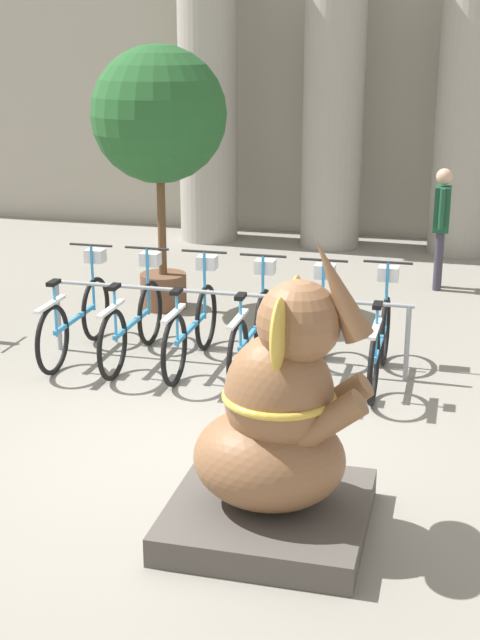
{
  "coord_description": "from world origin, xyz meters",
  "views": [
    {
      "loc": [
        2.03,
        -6.25,
        3.18
      ],
      "look_at": [
        0.36,
        0.38,
        1.0
      ],
      "focal_mm": 50.0,
      "sensor_mm": 36.0,
      "label": 1
    }
  ],
  "objects_px": {
    "bicycle_1": "(133,321)",
    "potted_tree": "(159,121)",
    "bicycle_5": "(380,340)",
    "bicycle_0": "(76,316)",
    "bicycle_2": "(192,325)",
    "elephant_statue": "(277,436)",
    "person_pedestrian": "(441,218)",
    "bicycle_3": "(252,331)",
    "bicycle_4": "(314,337)"
  },
  "relations": [
    {
      "from": "bicycle_2",
      "to": "bicycle_3",
      "type": "distance_m",
      "value": 0.63
    },
    {
      "from": "bicycle_5",
      "to": "elephant_statue",
      "type": "bearing_deg",
      "value": -97.81
    },
    {
      "from": "bicycle_1",
      "to": "bicycle_5",
      "type": "height_order",
      "value": "same"
    },
    {
      "from": "elephant_statue",
      "to": "potted_tree",
      "type": "bearing_deg",
      "value": 117.02
    },
    {
      "from": "bicycle_4",
      "to": "person_pedestrian",
      "type": "bearing_deg",
      "value": 73.94
    },
    {
      "from": "bicycle_0",
      "to": "bicycle_2",
      "type": "height_order",
      "value": "same"
    },
    {
      "from": "bicycle_0",
      "to": "person_pedestrian",
      "type": "xyz_separation_m",
      "value": [
        3.54,
        3.55,
        0.52
      ]
    },
    {
      "from": "bicycle_0",
      "to": "potted_tree",
      "type": "height_order",
      "value": "potted_tree"
    },
    {
      "from": "bicycle_1",
      "to": "potted_tree",
      "type": "distance_m",
      "value": 2.61
    },
    {
      "from": "bicycle_5",
      "to": "bicycle_0",
      "type": "bearing_deg",
      "value": -179.86
    },
    {
      "from": "bicycle_0",
      "to": "person_pedestrian",
      "type": "distance_m",
      "value": 5.04
    },
    {
      "from": "bicycle_5",
      "to": "person_pedestrian",
      "type": "height_order",
      "value": "person_pedestrian"
    },
    {
      "from": "bicycle_1",
      "to": "potted_tree",
      "type": "xyz_separation_m",
      "value": [
        -0.31,
        1.83,
        1.83
      ]
    },
    {
      "from": "bicycle_0",
      "to": "elephant_statue",
      "type": "height_order",
      "value": "elephant_statue"
    },
    {
      "from": "bicycle_0",
      "to": "bicycle_1",
      "type": "xyz_separation_m",
      "value": [
        0.63,
        0.0,
        0.0
      ]
    },
    {
      "from": "bicycle_1",
      "to": "bicycle_4",
      "type": "height_order",
      "value": "same"
    },
    {
      "from": "bicycle_0",
      "to": "potted_tree",
      "type": "bearing_deg",
      "value": 80.21
    },
    {
      "from": "bicycle_5",
      "to": "potted_tree",
      "type": "height_order",
      "value": "potted_tree"
    },
    {
      "from": "potted_tree",
      "to": "bicycle_4",
      "type": "bearing_deg",
      "value": -40.88
    },
    {
      "from": "elephant_statue",
      "to": "person_pedestrian",
      "type": "xyz_separation_m",
      "value": [
        0.81,
        6.45,
        0.25
      ]
    },
    {
      "from": "elephant_statue",
      "to": "potted_tree",
      "type": "xyz_separation_m",
      "value": [
        -2.42,
        4.74,
        1.57
      ]
    },
    {
      "from": "bicycle_3",
      "to": "person_pedestrian",
      "type": "distance_m",
      "value": 3.97
    },
    {
      "from": "bicycle_1",
      "to": "elephant_statue",
      "type": "distance_m",
      "value": 3.6
    },
    {
      "from": "bicycle_0",
      "to": "bicycle_2",
      "type": "distance_m",
      "value": 1.25
    },
    {
      "from": "bicycle_5",
      "to": "bicycle_1",
      "type": "bearing_deg",
      "value": -179.89
    },
    {
      "from": "bicycle_3",
      "to": "person_pedestrian",
      "type": "bearing_deg",
      "value": 64.98
    },
    {
      "from": "bicycle_0",
      "to": "bicycle_1",
      "type": "relative_size",
      "value": 1.0
    },
    {
      "from": "elephant_statue",
      "to": "potted_tree",
      "type": "distance_m",
      "value": 5.54
    },
    {
      "from": "bicycle_0",
      "to": "elephant_statue",
      "type": "xyz_separation_m",
      "value": [
        2.73,
        -2.9,
        0.27
      ]
    },
    {
      "from": "bicycle_0",
      "to": "bicycle_2",
      "type": "relative_size",
      "value": 1.0
    },
    {
      "from": "potted_tree",
      "to": "bicycle_1",
      "type": "bearing_deg",
      "value": -80.42
    },
    {
      "from": "bicycle_1",
      "to": "bicycle_5",
      "type": "relative_size",
      "value": 1.0
    },
    {
      "from": "bicycle_4",
      "to": "potted_tree",
      "type": "height_order",
      "value": "potted_tree"
    },
    {
      "from": "bicycle_2",
      "to": "bicycle_5",
      "type": "xyz_separation_m",
      "value": [
        1.88,
        0.0,
        0.0
      ]
    },
    {
      "from": "bicycle_0",
      "to": "potted_tree",
      "type": "distance_m",
      "value": 2.62
    },
    {
      "from": "bicycle_3",
      "to": "person_pedestrian",
      "type": "xyz_separation_m",
      "value": [
        1.66,
        3.57,
        0.52
      ]
    },
    {
      "from": "bicycle_1",
      "to": "bicycle_4",
      "type": "bearing_deg",
      "value": -1.84
    },
    {
      "from": "bicycle_1",
      "to": "bicycle_2",
      "type": "xyz_separation_m",
      "value": [
        0.63,
        -0.0,
        0.0
      ]
    },
    {
      "from": "bicycle_1",
      "to": "bicycle_3",
      "type": "relative_size",
      "value": 1.0
    },
    {
      "from": "bicycle_3",
      "to": "potted_tree",
      "type": "xyz_separation_m",
      "value": [
        -1.56,
        1.85,
        1.83
      ]
    },
    {
      "from": "bicycle_2",
      "to": "bicycle_5",
      "type": "height_order",
      "value": "same"
    },
    {
      "from": "bicycle_5",
      "to": "bicycle_2",
      "type": "bearing_deg",
      "value": -179.85
    },
    {
      "from": "bicycle_5",
      "to": "person_pedestrian",
      "type": "xyz_separation_m",
      "value": [
        0.41,
        3.54,
        0.52
      ]
    },
    {
      "from": "elephant_statue",
      "to": "bicycle_4",
      "type": "bearing_deg",
      "value": 94.58
    },
    {
      "from": "bicycle_1",
      "to": "bicycle_4",
      "type": "xyz_separation_m",
      "value": [
        1.88,
        -0.06,
        0.0
      ]
    },
    {
      "from": "bicycle_3",
      "to": "potted_tree",
      "type": "relative_size",
      "value": 0.57
    },
    {
      "from": "bicycle_4",
      "to": "bicycle_5",
      "type": "height_order",
      "value": "same"
    },
    {
      "from": "bicycle_3",
      "to": "bicycle_4",
      "type": "relative_size",
      "value": 1.0
    },
    {
      "from": "bicycle_2",
      "to": "bicycle_5",
      "type": "relative_size",
      "value": 1.0
    },
    {
      "from": "bicycle_2",
      "to": "bicycle_0",
      "type": "bearing_deg",
      "value": -179.87
    }
  ]
}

